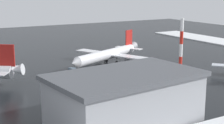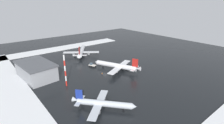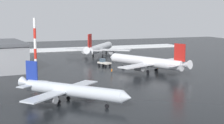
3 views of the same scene
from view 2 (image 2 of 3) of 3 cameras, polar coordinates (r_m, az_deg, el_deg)
The scene contains 11 objects.
ground_plane at distance 106.88m, azimuth -2.25°, elevation -2.97°, with size 240.00×240.00×0.00m, color black.
snow_bank_far at distance 89.77m, azimuth -29.24°, elevation -10.21°, with size 152.00×16.00×0.36m, color white.
snow_bank_left at distance 162.91m, azimuth -16.52°, elevation 4.30°, with size 14.00×116.00×0.36m, color white.
airplane_parked_portside at distance 106.62m, azimuth 1.66°, elevation -1.25°, with size 29.32×24.89×9.23m.
airplane_distant_tail at distance 70.81m, azimuth -3.07°, elevation -13.36°, with size 21.19×19.81×7.73m.
airplane_parked_starboard at distance 138.43m, azimuth -9.93°, elevation 3.50°, with size 28.38×24.46×9.80m.
pushback_tug at distance 113.79m, azimuth -6.54°, elevation -0.95°, with size 5.10×3.85×2.50m.
ground_crew_mid_apron at distance 100.62m, azimuth -3.27°, elevation -3.88°, with size 0.36×0.36×1.71m.
ground_crew_by_nose_gear at distance 109.01m, azimuth 3.15°, elevation -1.96°, with size 0.36×0.36×1.71m.
antenna_mast at distance 88.90m, azimuth -15.04°, elevation -2.79°, with size 0.70×0.70×16.34m.
cargo_hangar at distance 104.92m, azimuth -23.54°, elevation -2.51°, with size 26.42×17.51×8.80m.
Camera 2 is at (79.43, -58.49, 41.13)m, focal length 28.00 mm.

